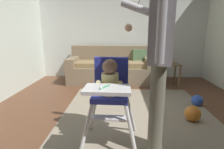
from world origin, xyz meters
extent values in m
cube|color=brown|center=(0.00, 0.00, -0.05)|extent=(5.87, 6.68, 0.10)
cube|color=silver|center=(0.00, 2.57, 1.29)|extent=(5.07, 0.06, 2.57)
cube|color=gray|center=(0.18, 0.00, 0.00)|extent=(2.20, 2.82, 0.01)
cube|color=#7B6951|center=(-0.28, 1.99, 0.20)|extent=(1.99, 0.84, 0.40)
cube|color=#7B6951|center=(-0.28, 2.32, 0.63)|extent=(1.99, 0.22, 0.46)
cube|color=#7B6951|center=(-1.19, 1.99, 0.50)|extent=(0.20, 0.84, 0.20)
cube|color=#7B6951|center=(0.62, 1.99, 0.50)|extent=(0.20, 0.84, 0.20)
cube|color=olive|center=(-0.71, 1.94, 0.46)|extent=(0.78, 0.60, 0.11)
cube|color=olive|center=(0.15, 1.94, 0.46)|extent=(0.78, 0.60, 0.11)
cube|color=#4C6B47|center=(0.41, 2.19, 0.60)|extent=(0.35, 0.16, 0.34)
cylinder|color=silver|center=(-0.41, -0.73, 0.26)|extent=(0.17, 0.16, 0.53)
cylinder|color=silver|center=(0.03, -0.75, 0.26)|extent=(0.16, 0.17, 0.53)
cylinder|color=silver|center=(-0.39, -0.29, 0.26)|extent=(0.16, 0.17, 0.53)
cylinder|color=silver|center=(0.05, -0.31, 0.26)|extent=(0.17, 0.16, 0.53)
cube|color=#272F96|center=(-0.18, -0.52, 0.54)|extent=(0.37, 0.37, 0.05)
cube|color=#272F96|center=(-0.17, -0.37, 0.75)|extent=(0.36, 0.08, 0.36)
cube|color=silver|center=(-0.19, -0.81, 0.71)|extent=(0.41, 0.28, 0.03)
cube|color=silver|center=(-0.18, -0.63, 0.35)|extent=(0.40, 0.12, 0.02)
cylinder|color=#D9CE87|center=(-0.18, -0.54, 0.68)|extent=(0.18, 0.18, 0.22)
sphere|color=brown|center=(-0.18, -0.55, 0.86)|extent=(0.15, 0.15, 0.15)
cylinder|color=#D9CE87|center=(-0.29, -0.58, 0.69)|extent=(0.05, 0.15, 0.10)
cylinder|color=#D9CE87|center=(-0.08, -0.59, 0.69)|extent=(0.05, 0.15, 0.10)
cylinder|color=#38A366|center=(-0.21, -0.81, 0.73)|extent=(0.08, 0.12, 0.01)
cube|color=white|center=(-0.24, -0.86, 0.74)|extent=(0.02, 0.03, 0.02)
cylinder|color=#636151|center=(0.29, -0.57, 0.46)|extent=(0.14, 0.14, 0.91)
cylinder|color=#636151|center=(0.26, -0.68, 0.46)|extent=(0.14, 0.14, 0.91)
cube|color=gray|center=(0.28, -0.62, 1.22)|extent=(0.28, 0.43, 0.62)
cylinder|color=gray|center=(0.15, -0.41, 1.39)|extent=(0.48, 0.17, 0.23)
sphere|color=tan|center=(0.00, -0.38, 1.23)|extent=(0.08, 0.08, 0.08)
cylinder|color=gray|center=(0.22, -0.86, 1.22)|extent=(0.07, 0.07, 0.56)
sphere|color=#284CB7|center=(1.20, 0.57, 0.09)|extent=(0.18, 0.18, 0.18)
sphere|color=orange|center=(0.92, 0.03, 0.11)|extent=(0.21, 0.21, 0.21)
cube|color=brown|center=(1.02, 1.64, 0.51)|extent=(0.40, 0.40, 0.02)
cylinder|color=brown|center=(0.85, 1.47, 0.25)|extent=(0.04, 0.04, 0.50)
cylinder|color=brown|center=(1.19, 1.47, 0.25)|extent=(0.04, 0.04, 0.50)
cylinder|color=brown|center=(0.85, 1.81, 0.25)|extent=(0.04, 0.04, 0.50)
cylinder|color=brown|center=(1.19, 1.81, 0.25)|extent=(0.04, 0.04, 0.50)
cylinder|color=gold|center=(1.03, 1.64, 0.57)|extent=(0.07, 0.07, 0.10)
camera|label=1|loc=(-0.10, -2.29, 1.18)|focal=29.04mm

